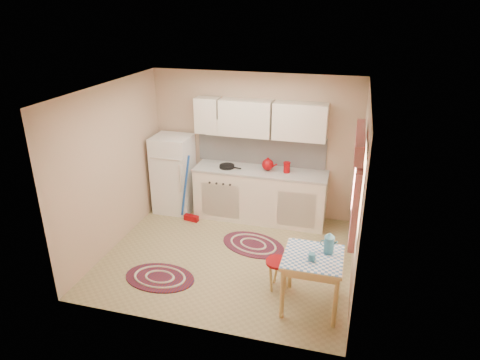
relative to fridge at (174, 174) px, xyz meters
The scene contains 14 objects.
room_shell 2.05m from the fridge, 33.15° to the right, with size 3.64×3.60×2.52m.
fridge is the anchor object (origin of this frame).
broom 0.57m from the fridge, 38.19° to the right, with size 0.28×0.12×1.20m, color #1C4FB4, non-canonical shape.
base_cabinets 1.60m from the fridge, ahead, with size 2.25×0.60×0.88m, color white.
countertop 1.59m from the fridge, ahead, with size 2.27×0.62×0.04m, color #B1AEA8.
frying_pan 1.03m from the fridge, ahead, with size 0.26×0.26×0.05m, color black.
red_kettle 1.74m from the fridge, ahead, with size 0.22×0.20×0.22m, color #94050A, non-canonical shape.
red_canister 2.05m from the fridge, ahead, with size 0.11×0.11×0.16m, color #94050A.
table 3.45m from the fridge, 37.54° to the right, with size 0.72×0.72×0.72m, color #D9B46C.
stool 2.95m from the fridge, 39.27° to the right, with size 0.32×0.32×0.42m, color #94050A.
coffee_pot 3.50m from the fridge, 34.32° to the right, with size 0.15×0.13×0.30m, color teal, non-canonical shape.
mug 3.48m from the fridge, 38.97° to the right, with size 0.08×0.08×0.10m, color teal.
rug_center 2.02m from the fridge, 27.14° to the right, with size 1.06×0.70×0.02m, color maroon, non-canonical shape.
rug_left 2.26m from the fridge, 72.74° to the right, with size 1.00×0.67×0.02m, color maroon, non-canonical shape.
Camera 1 is at (1.63, -5.30, 3.54)m, focal length 32.00 mm.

